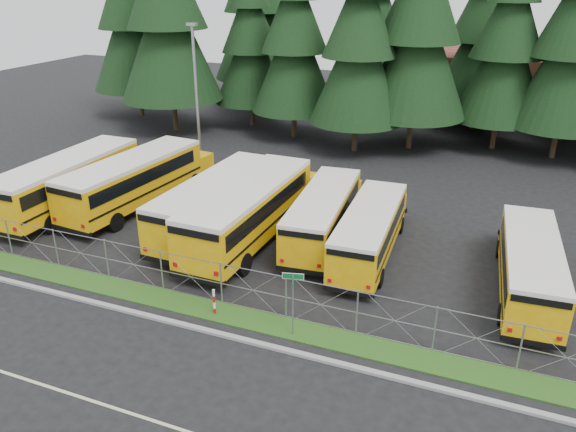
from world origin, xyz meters
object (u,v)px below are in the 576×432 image
(bus_5, at_px, (324,215))
(bus_0, at_px, (73,182))
(light_standard, at_px, (197,94))
(street_sign, at_px, (293,291))
(bus_1, at_px, (138,182))
(bus_4, at_px, (252,212))
(bus_3, at_px, (221,204))
(bus_6, at_px, (371,232))
(striped_bollard, at_px, (214,302))
(bus_east, at_px, (529,267))

(bus_5, bearing_deg, bus_0, -179.66)
(light_standard, bearing_deg, street_sign, -50.28)
(bus_5, distance_m, street_sign, 9.00)
(bus_1, height_order, bus_4, bus_4)
(bus_0, xyz_separation_m, street_sign, (17.09, -7.35, 0.44))
(bus_3, relative_size, bus_6, 1.17)
(striped_bollard, relative_size, light_standard, 0.12)
(bus_4, distance_m, light_standard, 12.88)
(bus_4, relative_size, bus_5, 1.20)
(bus_0, height_order, light_standard, light_standard)
(bus_1, height_order, bus_3, bus_1)
(bus_0, distance_m, street_sign, 18.61)
(bus_4, relative_size, striped_bollard, 10.34)
(bus_0, height_order, bus_east, bus_0)
(street_sign, xyz_separation_m, striped_bollard, (-3.59, 0.14, -1.43))
(bus_east, bearing_deg, bus_5, 165.35)
(bus_6, relative_size, street_sign, 3.56)
(street_sign, height_order, light_standard, light_standard)
(bus_3, height_order, striped_bollard, bus_3)
(bus_3, height_order, bus_6, bus_3)
(bus_5, distance_m, bus_6, 2.97)
(bus_3, bearing_deg, bus_east, -1.13)
(bus_1, xyz_separation_m, bus_3, (6.28, -1.17, -0.03))
(bus_0, relative_size, bus_4, 0.98)
(bus_6, bearing_deg, bus_4, -177.62)
(light_standard, bearing_deg, bus_east, -23.16)
(bus_5, bearing_deg, bus_1, 174.25)
(bus_1, xyz_separation_m, light_standard, (0.11, 7.28, 3.93))
(striped_bollard, xyz_separation_m, light_standard, (-9.90, 16.09, 4.90))
(bus_4, bearing_deg, bus_east, -0.46)
(bus_3, distance_m, striped_bollard, 8.56)
(bus_3, distance_m, bus_6, 8.45)
(bus_5, bearing_deg, light_standard, 142.82)
(bus_east, bearing_deg, street_sign, -144.75)
(bus_0, xyz_separation_m, bus_1, (3.50, 1.61, -0.03))
(bus_1, bearing_deg, striped_bollard, -36.19)
(bus_6, distance_m, striped_bollard, 9.01)
(bus_4, bearing_deg, bus_3, 167.14)
(bus_6, xyz_separation_m, light_standard, (-14.62, 8.44, 4.19))
(bus_0, xyz_separation_m, bus_4, (11.96, -0.11, 0.03))
(bus_5, height_order, striped_bollard, bus_5)
(bus_east, relative_size, light_standard, 0.99)
(bus_5, height_order, bus_east, bus_5)
(bus_3, relative_size, bus_5, 1.14)
(bus_1, bearing_deg, bus_6, 0.67)
(striped_bollard, bearing_deg, bus_1, 138.64)
(bus_1, bearing_deg, bus_4, -6.28)
(bus_1, relative_size, bus_3, 1.02)
(light_standard, bearing_deg, bus_0, -112.05)
(bus_east, relative_size, striped_bollard, 8.36)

